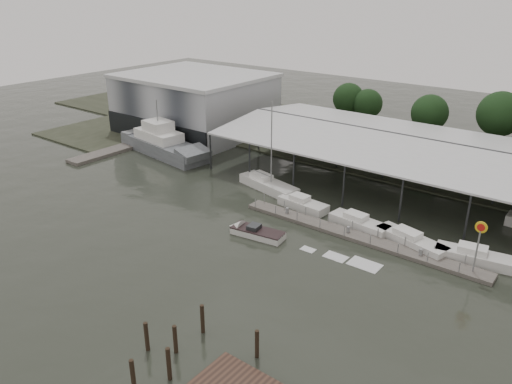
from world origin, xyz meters
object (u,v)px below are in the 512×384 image
Objects in this scene: white_sailboat at (268,185)px; speedboat_underway at (253,232)px; shell_fuel_sign at (479,238)px; grey_trawler at (164,144)px.

white_sailboat is 13.25m from speedboat_underway.
white_sailboat is at bearing 169.14° from shell_fuel_sign.
grey_trawler reaches higher than shell_fuel_sign.
shell_fuel_sign is at bearing 0.10° from grey_trawler.
speedboat_underway is at bearing -47.79° from white_sailboat.
white_sailboat reaches higher than grey_trawler.
white_sailboat reaches higher than shell_fuel_sign.
white_sailboat is (-27.72, 5.32, -3.28)m from shell_fuel_sign.
grey_trawler is at bearing -33.13° from speedboat_underway.
shell_fuel_sign is 50.37m from grey_trawler.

